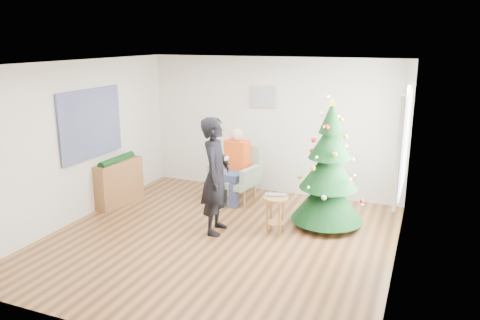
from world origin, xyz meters
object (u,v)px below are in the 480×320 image
at_px(christmas_tree, 329,170).
at_px(console, 118,183).
at_px(standing_man, 216,176).
at_px(armchair, 236,181).
at_px(stool, 275,215).

bearing_deg(christmas_tree, console, -173.72).
xyz_separation_m(christmas_tree, console, (-3.71, -0.41, -0.53)).
bearing_deg(console, christmas_tree, 13.76).
bearing_deg(christmas_tree, standing_man, -150.46).
xyz_separation_m(christmas_tree, armchair, (-1.81, 0.57, -0.55)).
xyz_separation_m(armchair, console, (-1.90, -0.98, 0.02)).
height_order(christmas_tree, armchair, christmas_tree).
xyz_separation_m(christmas_tree, standing_man, (-1.55, -0.88, -0.03)).
distance_m(christmas_tree, armchair, 1.98).
bearing_deg(stool, standing_man, -162.82).
height_order(standing_man, console, standing_man).
xyz_separation_m(armchair, standing_man, (0.26, -1.45, 0.52)).
distance_m(standing_man, console, 2.27).
bearing_deg(stool, christmas_tree, 42.04).
relative_size(stool, console, 0.60).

